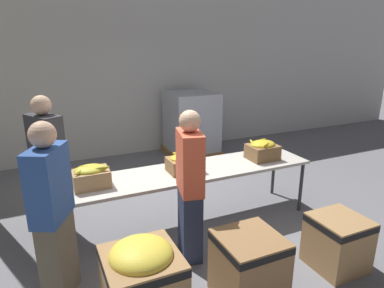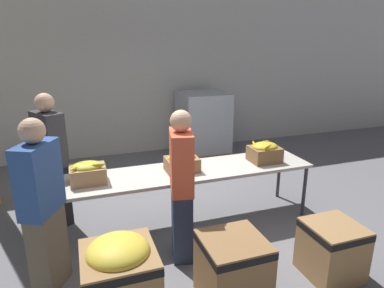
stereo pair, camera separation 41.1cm
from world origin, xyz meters
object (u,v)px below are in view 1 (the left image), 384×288
banana_box_2 (262,150)px  volunteer_0 (53,215)px  banana_box_0 (91,176)px  donation_bin_1 (249,265)px  banana_box_1 (184,162)px  volunteer_2 (49,166)px  donation_bin_2 (338,240)px  sorting_table (188,174)px  pallet_stack_0 (191,125)px  volunteer_1 (190,188)px  donation_bin_0 (143,287)px

banana_box_2 → volunteer_0: volunteer_0 is taller
banana_box_0 → donation_bin_1: 2.00m
banana_box_1 → volunteer_2: bearing=158.6°
volunteer_0 → donation_bin_2: bearing=-79.3°
volunteer_2 → banana_box_2: bearing=47.7°
sorting_table → volunteer_0: bearing=-157.2°
banana_box_1 → donation_bin_1: 1.60m
sorting_table → banana_box_1: banana_box_1 is taller
volunteer_2 → pallet_stack_0: bearing=96.1°
banana_box_0 → volunteer_2: (-0.42, 0.61, -0.03)m
banana_box_2 → donation_bin_2: (-0.03, -1.47, -0.60)m
volunteer_0 → volunteer_1: volunteer_0 is taller
banana_box_0 → volunteer_1: (0.95, -0.67, -0.06)m
volunteer_2 → pallet_stack_0: volunteer_2 is taller
banana_box_2 → donation_bin_2: bearing=-91.1°
sorting_table → volunteer_2: size_ratio=1.91×
banana_box_2 → pallet_stack_0: bearing=87.5°
banana_box_0 → banana_box_2: (2.36, -0.04, 0.01)m
banana_box_1 → pallet_stack_0: (1.31, 2.66, -0.23)m
donation_bin_2 → banana_box_0: bearing=147.1°
banana_box_0 → donation_bin_2: (2.33, -1.51, -0.59)m
sorting_table → volunteer_2: volunteer_2 is taller
banana_box_1 → banana_box_0: bearing=179.7°
banana_box_2 → donation_bin_0: 2.70m
banana_box_0 → banana_box_1: (1.16, -0.01, -0.01)m
donation_bin_0 → donation_bin_2: donation_bin_0 is taller
sorting_table → banana_box_2: banana_box_2 is taller
donation_bin_2 → donation_bin_0: bearing=180.0°
banana_box_2 → volunteer_0: 2.89m
volunteer_1 → donation_bin_0: size_ratio=1.94×
sorting_table → volunteer_1: bearing=-112.4°
banana_box_1 → volunteer_2: (-1.58, 0.62, -0.01)m
volunteer_1 → pallet_stack_0: 3.66m
volunteer_0 → donation_bin_1: bearing=-89.4°
banana_box_0 → volunteer_2: 0.75m
banana_box_0 → banana_box_1: bearing=-0.3°
volunteer_0 → donation_bin_2: 2.95m
banana_box_1 → donation_bin_1: (0.02, -1.51, -0.54)m
sorting_table → donation_bin_0: size_ratio=3.84×
donation_bin_0 → volunteer_1: bearing=46.4°
volunteer_1 → volunteer_2: size_ratio=0.97×
donation_bin_2 → volunteer_1: bearing=148.5°
sorting_table → pallet_stack_0: bearing=64.8°
volunteer_1 → donation_bin_1: volunteer_1 is taller
banana_box_1 → sorting_table: bearing=-5.5°
volunteer_1 → donation_bin_1: (0.23, -0.84, -0.50)m
volunteer_0 → donation_bin_2: volunteer_0 is taller
volunteer_1 → donation_bin_0: volunteer_1 is taller
donation_bin_1 → banana_box_0: bearing=128.0°
banana_box_0 → volunteer_1: 1.16m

